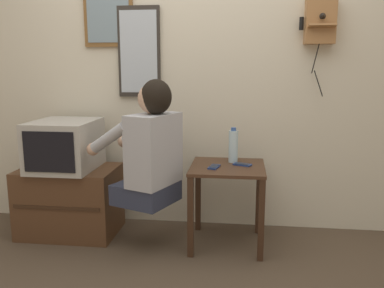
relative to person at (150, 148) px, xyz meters
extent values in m
cube|color=beige|center=(0.21, 0.55, 0.55)|extent=(6.80, 0.05, 2.55)
cube|color=#422819|center=(0.52, 0.14, -0.16)|extent=(0.51, 0.52, 0.02)
cube|color=#382215|center=(0.29, -0.09, -0.45)|extent=(0.04, 0.04, 0.56)
cube|color=#382215|center=(0.75, -0.09, -0.45)|extent=(0.04, 0.04, 0.56)
cube|color=#382215|center=(0.29, 0.37, -0.45)|extent=(0.04, 0.04, 0.56)
cube|color=#382215|center=(0.75, 0.37, -0.45)|extent=(0.04, 0.04, 0.56)
cube|color=#2D3347|center=(-0.04, 0.02, -0.32)|extent=(0.47, 0.48, 0.14)
cube|color=#ADADB2|center=(0.03, -0.01, -0.01)|extent=(0.35, 0.44, 0.48)
sphere|color=tan|center=(0.03, -0.01, 0.33)|extent=(0.20, 0.20, 0.20)
ellipsoid|color=black|center=(0.05, -0.02, 0.34)|extent=(0.27, 0.27, 0.23)
cylinder|color=#ADADB2|center=(-0.27, -0.07, 0.07)|extent=(0.33, 0.19, 0.24)
cylinder|color=#ADADB2|center=(-0.14, 0.24, 0.07)|extent=(0.33, 0.19, 0.24)
sphere|color=tan|center=(-0.40, -0.01, -0.02)|extent=(0.09, 0.09, 0.09)
sphere|color=tan|center=(-0.27, 0.29, -0.02)|extent=(0.09, 0.09, 0.09)
cube|color=#51331E|center=(-0.68, 0.19, -0.47)|extent=(0.71, 0.47, 0.51)
cube|color=#392315|center=(-0.68, -0.04, -0.44)|extent=(0.64, 0.01, 0.02)
cube|color=#ADA89E|center=(-0.68, 0.18, -0.03)|extent=(0.44, 0.51, 0.36)
cube|color=black|center=(-0.68, -0.08, -0.03)|extent=(0.36, 0.01, 0.28)
cube|color=#9E6B3D|center=(1.15, 0.47, 0.86)|extent=(0.21, 0.11, 0.32)
cube|color=#9E6B3D|center=(1.15, 0.38, 0.82)|extent=(0.19, 0.07, 0.03)
cone|color=black|center=(1.15, 0.36, 0.88)|extent=(0.04, 0.05, 0.04)
cylinder|color=black|center=(1.02, 0.47, 0.84)|extent=(0.03, 0.03, 0.09)
cylinder|color=black|center=(1.13, 0.45, 0.60)|extent=(0.04, 0.04, 0.22)
cylinder|color=black|center=(1.16, 0.45, 0.42)|extent=(0.07, 0.06, 0.19)
cube|color=brown|center=(-0.42, 0.51, 0.92)|extent=(0.38, 0.02, 0.45)
cube|color=gray|center=(-0.42, 0.49, 0.92)|extent=(0.33, 0.01, 0.39)
cube|color=#2D2823|center=(-0.19, 0.51, 0.65)|extent=(0.33, 0.03, 0.69)
cube|color=#B2BCC6|center=(-0.19, 0.49, 0.65)|extent=(0.29, 0.01, 0.62)
cube|color=navy|center=(0.43, 0.08, -0.14)|extent=(0.09, 0.13, 0.01)
cube|color=black|center=(0.43, 0.08, -0.13)|extent=(0.07, 0.11, 0.00)
cube|color=navy|center=(0.62, 0.17, -0.14)|extent=(0.14, 0.10, 0.01)
cube|color=black|center=(0.62, 0.17, -0.13)|extent=(0.11, 0.08, 0.00)
cylinder|color=silver|center=(0.55, 0.26, -0.03)|extent=(0.07, 0.07, 0.23)
cylinder|color=#2D4C8C|center=(0.55, 0.26, 0.10)|extent=(0.04, 0.04, 0.02)
camera|label=1|loc=(0.61, -2.63, 0.54)|focal=38.00mm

